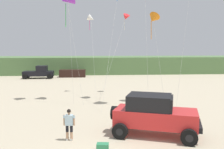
{
  "coord_description": "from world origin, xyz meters",
  "views": [
    {
      "loc": [
        -0.49,
        -9.38,
        4.82
      ],
      "look_at": [
        0.62,
        4.46,
        3.31
      ],
      "focal_mm": 39.89,
      "sensor_mm": 36.0,
      "label": 1
    }
  ],
  "objects_px": {
    "cooler_box": "(103,147)",
    "kite_purple_stunt": "(153,19)",
    "kite_blue_swept": "(126,17)",
    "distant_sedan": "(73,73)",
    "jeep": "(154,114)",
    "kite_orange_streamer": "(91,19)",
    "person_watching": "(69,123)",
    "distant_pickup": "(39,72)"
  },
  "relations": [
    {
      "from": "cooler_box",
      "to": "person_watching",
      "type": "bearing_deg",
      "value": 144.86
    },
    {
      "from": "jeep",
      "to": "person_watching",
      "type": "height_order",
      "value": "jeep"
    },
    {
      "from": "kite_purple_stunt",
      "to": "person_watching",
      "type": "bearing_deg",
      "value": -127.1
    },
    {
      "from": "distant_sedan",
      "to": "kite_blue_swept",
      "type": "height_order",
      "value": "kite_blue_swept"
    },
    {
      "from": "jeep",
      "to": "kite_purple_stunt",
      "type": "xyz_separation_m",
      "value": [
        1.84,
        8.11,
        6.05
      ]
    },
    {
      "from": "cooler_box",
      "to": "kite_purple_stunt",
      "type": "distance_m",
      "value": 13.15
    },
    {
      "from": "kite_blue_swept",
      "to": "jeep",
      "type": "bearing_deg",
      "value": -90.83
    },
    {
      "from": "jeep",
      "to": "kite_orange_streamer",
      "type": "bearing_deg",
      "value": 104.13
    },
    {
      "from": "person_watching",
      "to": "kite_blue_swept",
      "type": "xyz_separation_m",
      "value": [
        4.77,
        13.66,
        7.02
      ]
    },
    {
      "from": "jeep",
      "to": "kite_blue_swept",
      "type": "relative_size",
      "value": 0.6
    },
    {
      "from": "distant_pickup",
      "to": "person_watching",
      "type": "bearing_deg",
      "value": -75.3
    },
    {
      "from": "person_watching",
      "to": "kite_blue_swept",
      "type": "height_order",
      "value": "kite_blue_swept"
    },
    {
      "from": "distant_sedan",
      "to": "kite_orange_streamer",
      "type": "height_order",
      "value": "kite_orange_streamer"
    },
    {
      "from": "distant_pickup",
      "to": "distant_sedan",
      "type": "bearing_deg",
      "value": 14.85
    },
    {
      "from": "person_watching",
      "to": "kite_blue_swept",
      "type": "bearing_deg",
      "value": 70.73
    },
    {
      "from": "distant_pickup",
      "to": "kite_purple_stunt",
      "type": "height_order",
      "value": "kite_purple_stunt"
    },
    {
      "from": "distant_sedan",
      "to": "cooler_box",
      "type": "bearing_deg",
      "value": -82.52
    },
    {
      "from": "kite_blue_swept",
      "to": "distant_sedan",
      "type": "bearing_deg",
      "value": 114.84
    },
    {
      "from": "cooler_box",
      "to": "distant_sedan",
      "type": "bearing_deg",
      "value": 104.31
    },
    {
      "from": "kite_orange_streamer",
      "to": "kite_blue_swept",
      "type": "bearing_deg",
      "value": -6.54
    },
    {
      "from": "cooler_box",
      "to": "kite_blue_swept",
      "type": "bearing_deg",
      "value": 85.75
    },
    {
      "from": "jeep",
      "to": "distant_sedan",
      "type": "relative_size",
      "value": 1.19
    },
    {
      "from": "person_watching",
      "to": "distant_sedan",
      "type": "height_order",
      "value": "person_watching"
    },
    {
      "from": "jeep",
      "to": "distant_sedan",
      "type": "xyz_separation_m",
      "value": [
        -6.57,
        27.88,
        -0.6
      ]
    },
    {
      "from": "jeep",
      "to": "kite_blue_swept",
      "type": "distance_m",
      "value": 14.89
    },
    {
      "from": "kite_purple_stunt",
      "to": "distant_sedan",
      "type": "bearing_deg",
      "value": 113.04
    },
    {
      "from": "cooler_box",
      "to": "kite_orange_streamer",
      "type": "distance_m",
      "value": 17.39
    },
    {
      "from": "kite_purple_stunt",
      "to": "cooler_box",
      "type": "bearing_deg",
      "value": -115.38
    },
    {
      "from": "kite_blue_swept",
      "to": "cooler_box",
      "type": "bearing_deg",
      "value": -101.56
    },
    {
      "from": "person_watching",
      "to": "kite_purple_stunt",
      "type": "xyz_separation_m",
      "value": [
        6.42,
        8.49,
        6.31
      ]
    },
    {
      "from": "jeep",
      "to": "distant_pickup",
      "type": "height_order",
      "value": "jeep"
    },
    {
      "from": "kite_blue_swept",
      "to": "kite_orange_streamer",
      "type": "bearing_deg",
      "value": 173.46
    },
    {
      "from": "kite_blue_swept",
      "to": "kite_purple_stunt",
      "type": "distance_m",
      "value": 5.47
    },
    {
      "from": "cooler_box",
      "to": "distant_pickup",
      "type": "bearing_deg",
      "value": 114.37
    },
    {
      "from": "distant_pickup",
      "to": "kite_blue_swept",
      "type": "distance_m",
      "value": 19.11
    },
    {
      "from": "distant_pickup",
      "to": "distant_sedan",
      "type": "relative_size",
      "value": 1.1
    },
    {
      "from": "jeep",
      "to": "cooler_box",
      "type": "bearing_deg",
      "value": -146.72
    },
    {
      "from": "person_watching",
      "to": "cooler_box",
      "type": "distance_m",
      "value": 2.38
    },
    {
      "from": "kite_orange_streamer",
      "to": "distant_sedan",
      "type": "bearing_deg",
      "value": 102.42
    },
    {
      "from": "jeep",
      "to": "kite_purple_stunt",
      "type": "height_order",
      "value": "kite_purple_stunt"
    },
    {
      "from": "distant_sedan",
      "to": "kite_purple_stunt",
      "type": "height_order",
      "value": "kite_purple_stunt"
    },
    {
      "from": "kite_blue_swept",
      "to": "person_watching",
      "type": "bearing_deg",
      "value": -109.27
    }
  ]
}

